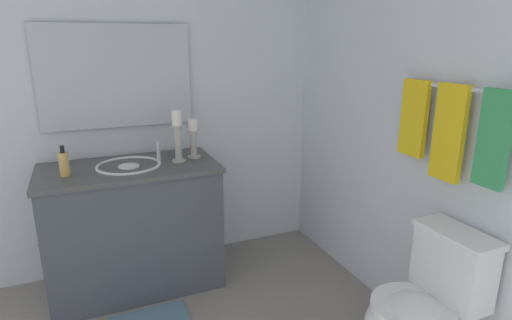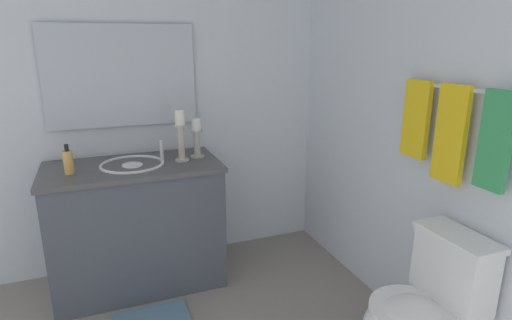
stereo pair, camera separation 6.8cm
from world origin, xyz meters
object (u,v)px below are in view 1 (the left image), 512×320
(candle_holder_tall, at_px, (193,137))
(towel_center, at_px, (449,133))
(soap_bottle, at_px, (64,164))
(towel_bar, at_px, (458,88))
(vanity_cabinet, at_px, (134,227))
(toilet, at_px, (423,311))
(sink_basin, at_px, (129,172))
(candle_holder_short, at_px, (178,134))
(mirror, at_px, (117,77))
(towel_near_corner, at_px, (494,139))
(towel_near_vanity, at_px, (414,118))

(candle_holder_tall, height_order, towel_center, towel_center)
(soap_bottle, height_order, towel_bar, towel_bar)
(vanity_cabinet, bearing_deg, toilet, 40.14)
(sink_basin, bearing_deg, soap_bottle, -80.83)
(candle_holder_short, relative_size, towel_bar, 0.48)
(vanity_cabinet, distance_m, candle_holder_short, 0.68)
(mirror, xyz_separation_m, towel_near_corner, (1.71, 1.36, -0.18))
(vanity_cabinet, distance_m, towel_near_corner, 2.12)
(candle_holder_tall, bearing_deg, sink_basin, -86.30)
(candle_holder_tall, bearing_deg, soap_bottle, -83.78)
(soap_bottle, xyz_separation_m, towel_near_corner, (1.37, 1.72, 0.28))
(candle_holder_short, bearing_deg, towel_near_corner, 36.48)
(towel_bar, bearing_deg, towel_center, -90.00)
(mirror, bearing_deg, sink_basin, 0.20)
(candle_holder_short, distance_m, towel_center, 1.58)
(towel_near_vanity, bearing_deg, sink_basin, -125.49)
(vanity_cabinet, height_order, candle_holder_tall, candle_holder_tall)
(vanity_cabinet, relative_size, towel_center, 2.37)
(toilet, bearing_deg, towel_near_vanity, 152.93)
(towel_bar, distance_m, towel_near_corner, 0.30)
(sink_basin, height_order, towel_center, towel_center)
(vanity_cabinet, bearing_deg, towel_near_vanity, 54.53)
(mirror, distance_m, toilet, 2.25)
(candle_holder_tall, distance_m, soap_bottle, 0.80)
(vanity_cabinet, xyz_separation_m, towel_near_vanity, (0.97, 1.36, 0.79))
(vanity_cabinet, height_order, towel_bar, towel_bar)
(vanity_cabinet, bearing_deg, candle_holder_tall, 93.69)
(candle_holder_short, xyz_separation_m, towel_bar, (1.17, 1.06, 0.37))
(vanity_cabinet, bearing_deg, candle_holder_short, 85.84)
(sink_basin, xyz_separation_m, towel_center, (1.20, 1.35, 0.37))
(vanity_cabinet, relative_size, candle_holder_short, 3.27)
(vanity_cabinet, relative_size, towel_bar, 1.58)
(towel_center, bearing_deg, mirror, -137.48)
(sink_basin, xyz_separation_m, candle_holder_short, (0.02, 0.31, 0.22))
(toilet, bearing_deg, mirror, -145.02)
(mirror, bearing_deg, candle_holder_tall, 59.61)
(candle_holder_tall, xyz_separation_m, toilet, (1.39, 0.72, -0.61))
(sink_basin, relative_size, candle_holder_short, 1.20)
(candle_holder_tall, distance_m, towel_near_corner, 1.74)
(towel_bar, xyz_separation_m, towel_near_corner, (0.23, -0.02, -0.19))
(soap_bottle, bearing_deg, towel_center, 56.44)
(mirror, distance_m, soap_bottle, 0.67)
(towel_bar, distance_m, towel_near_vanity, 0.29)
(sink_basin, distance_m, towel_near_vanity, 1.71)
(towel_center, bearing_deg, towel_near_vanity, 180.00)
(towel_center, bearing_deg, soap_bottle, -123.56)
(candle_holder_short, height_order, toilet, candle_holder_short)
(vanity_cabinet, relative_size, mirror, 1.13)
(towel_near_corner, bearing_deg, candle_holder_tall, -147.60)
(towel_bar, bearing_deg, towel_near_corner, -4.43)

